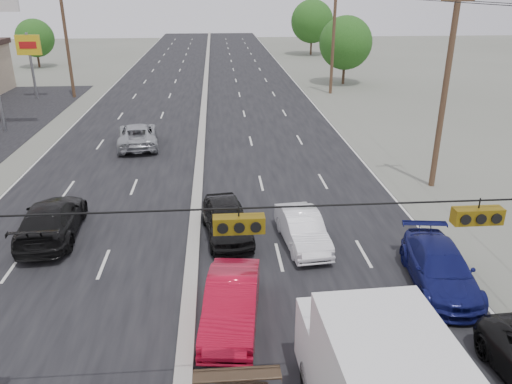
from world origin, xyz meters
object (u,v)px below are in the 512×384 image
pole_sign_far (29,50)px  queue_car_d (440,268)px  queue_car_b (302,230)px  oncoming_near (51,220)px  tree_right_mid (346,43)px  tree_left_far (35,38)px  oncoming_far (138,135)px  utility_pole_right_c (333,40)px  queue_car_a (227,220)px  utility_pole_left_c (67,42)px  red_sedan (232,304)px  utility_pole_right_b (445,90)px  tree_right_far (312,21)px

pole_sign_far → queue_car_d: size_ratio=1.21×
queue_car_b → oncoming_near: size_ratio=0.77×
tree_right_mid → queue_car_b: (-10.53, -36.02, -3.65)m
queue_car_b → tree_left_far: bearing=111.5°
pole_sign_far → oncoming_far: size_ratio=1.10×
utility_pole_right_c → oncoming_near: 35.04m
queue_car_a → utility_pole_right_c: bearing=62.9°
tree_left_far → queue_car_d: tree_left_far is taller
tree_left_far → oncoming_far: 40.78m
queue_car_d → oncoming_far: (-12.95, 17.90, 0.04)m
utility_pole_left_c → oncoming_near: 30.49m
tree_left_far → red_sedan: 60.78m
utility_pole_right_b → pole_sign_far: bearing=138.7°
oncoming_far → tree_right_mid: bearing=-139.2°
tree_left_far → tree_right_mid: bearing=-22.1°
utility_pole_left_c → tree_left_far: size_ratio=1.63×
utility_pole_right_c → tree_right_far: (3.50, 30.00, -0.15)m
utility_pole_left_c → pole_sign_far: (-3.50, -0.00, -0.70)m
tree_right_mid → red_sedan: 43.37m
tree_right_mid → tree_right_far: 25.03m
pole_sign_far → tree_left_far: (-6.00, 20.00, -0.69)m
utility_pole_right_b → queue_car_a: (-11.10, -5.03, -4.34)m
utility_pole_left_c → red_sedan: size_ratio=2.20×
utility_pole_right_b → pole_sign_far: 37.92m
queue_car_b → oncoming_near: oncoming_near is taller
tree_right_mid → utility_pole_left_c: bearing=-169.7°
queue_car_a → queue_car_d: 8.61m
red_sedan → oncoming_near: oncoming_near is taller
tree_left_far → oncoming_near: 52.08m
queue_car_d → red_sedan: bearing=-160.7°
queue_car_a → oncoming_near: (-7.37, 0.57, 0.02)m
pole_sign_far → oncoming_far: (11.84, -16.55, -3.65)m
oncoming_far → queue_car_d: bearing=118.3°
utility_pole_left_c → oncoming_near: (6.53, -29.47, -4.32)m
tree_right_mid → tree_right_far: bearing=87.7°
tree_right_far → oncoming_near: 63.53m
tree_right_mid → queue_car_a: 37.75m
pole_sign_far → tree_left_far: 20.89m
utility_pole_right_b → queue_car_d: (-3.71, -9.45, -4.39)m
utility_pole_left_c → queue_car_a: size_ratio=2.21×
utility_pole_right_c → utility_pole_right_b: bearing=-90.0°
utility_pole_left_c → pole_sign_far: bearing=-180.0°
queue_car_b → oncoming_near: (-10.44, 1.55, 0.10)m
red_sedan → queue_car_d: 7.55m
utility_pole_right_c → queue_car_b: utility_pole_right_c is taller
utility_pole_left_c → utility_pole_right_b: size_ratio=1.00×
utility_pole_left_c → tree_right_mid: 27.96m
tree_right_far → queue_car_b: size_ratio=1.94×
queue_car_a → tree_right_far: bearing=69.5°
pole_sign_far → tree_left_far: size_ratio=0.98×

